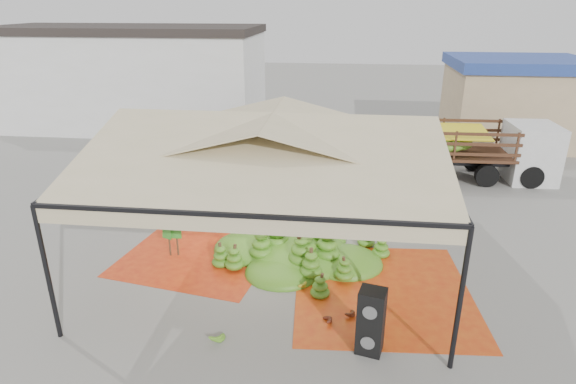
# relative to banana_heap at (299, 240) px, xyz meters

# --- Properties ---
(ground) EXTENTS (90.00, 90.00, 0.00)m
(ground) POSITION_rel_banana_heap_xyz_m (-0.70, 0.07, -0.53)
(ground) COLOR slate
(ground) RESTS_ON ground
(canopy_tent) EXTENTS (8.10, 8.10, 4.00)m
(canopy_tent) POSITION_rel_banana_heap_xyz_m (-0.70, 0.07, 2.77)
(canopy_tent) COLOR black
(canopy_tent) RESTS_ON ground
(building_white) EXTENTS (14.30, 6.30, 5.40)m
(building_white) POSITION_rel_banana_heap_xyz_m (-10.70, 14.07, 2.18)
(building_white) COLOR silver
(building_white) RESTS_ON ground
(building_tan) EXTENTS (6.30, 5.30, 4.10)m
(building_tan) POSITION_rel_banana_heap_xyz_m (9.30, 13.07, 1.54)
(building_tan) COLOR tan
(building_tan) RESTS_ON ground
(tarp_left) EXTENTS (4.53, 4.38, 0.01)m
(tarp_left) POSITION_rel_banana_heap_xyz_m (-2.79, -0.14, -0.52)
(tarp_left) COLOR #D44713
(tarp_left) RESTS_ON ground
(tarp_right) EXTENTS (4.48, 4.68, 0.01)m
(tarp_right) POSITION_rel_banana_heap_xyz_m (2.18, -1.43, -0.52)
(tarp_right) COLOR #C75212
(tarp_right) RESTS_ON ground
(banana_heap) EXTENTS (5.08, 4.23, 1.06)m
(banana_heap) POSITION_rel_banana_heap_xyz_m (0.00, 0.00, 0.00)
(banana_heap) COLOR #397618
(banana_heap) RESTS_ON ground
(hand_yellow_a) EXTENTS (0.50, 0.46, 0.18)m
(hand_yellow_a) POSITION_rel_banana_heap_xyz_m (-0.33, -1.55, -0.44)
(hand_yellow_a) COLOR #BC8A25
(hand_yellow_a) RESTS_ON ground
(hand_yellow_b) EXTENTS (0.53, 0.44, 0.23)m
(hand_yellow_b) POSITION_rel_banana_heap_xyz_m (0.13, -1.46, -0.42)
(hand_yellow_b) COLOR gold
(hand_yellow_b) RESTS_ON ground
(hand_red_a) EXTENTS (0.56, 0.52, 0.20)m
(hand_red_a) POSITION_rel_banana_heap_xyz_m (1.33, -2.47, -0.43)
(hand_red_a) COLOR #572414
(hand_red_a) RESTS_ON ground
(hand_red_b) EXTENTS (0.51, 0.46, 0.19)m
(hand_red_b) POSITION_rel_banana_heap_xyz_m (0.83, -2.83, -0.43)
(hand_red_b) COLOR #602E16
(hand_red_b) RESTS_ON ground
(hand_green) EXTENTS (0.64, 0.63, 0.23)m
(hand_green) POSITION_rel_banana_heap_xyz_m (-1.41, -3.63, -0.42)
(hand_green) COLOR #45811B
(hand_green) RESTS_ON ground
(hanging_bunches) EXTENTS (4.74, 0.24, 0.20)m
(hanging_bunches) POSITION_rel_banana_heap_xyz_m (0.02, 0.62, 2.09)
(hanging_bunches) COLOR #42851B
(hanging_bunches) RESTS_ON ground
(speaker_stack) EXTENTS (0.60, 0.55, 1.41)m
(speaker_stack) POSITION_rel_banana_heap_xyz_m (1.76, -3.63, 0.18)
(speaker_stack) COLOR black
(speaker_stack) RESTS_ON ground
(banana_leaves) EXTENTS (0.96, 1.36, 3.70)m
(banana_leaves) POSITION_rel_banana_heap_xyz_m (-3.57, -0.07, -0.53)
(banana_leaves) COLOR #257D21
(banana_leaves) RESTS_ON ground
(vendor) EXTENTS (0.65, 0.44, 1.74)m
(vendor) POSITION_rel_banana_heap_xyz_m (-1.11, 2.80, 0.34)
(vendor) COLOR gray
(vendor) RESTS_ON ground
(truck_left) EXTENTS (6.26, 3.83, 2.03)m
(truck_left) POSITION_rel_banana_heap_xyz_m (-1.87, 8.02, 0.72)
(truck_left) COLOR #502A1A
(truck_left) RESTS_ON ground
(truck_right) EXTENTS (6.48, 2.39, 2.21)m
(truck_right) POSITION_rel_banana_heap_xyz_m (6.25, 7.27, 0.83)
(truck_right) COLOR #502C1A
(truck_right) RESTS_ON ground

